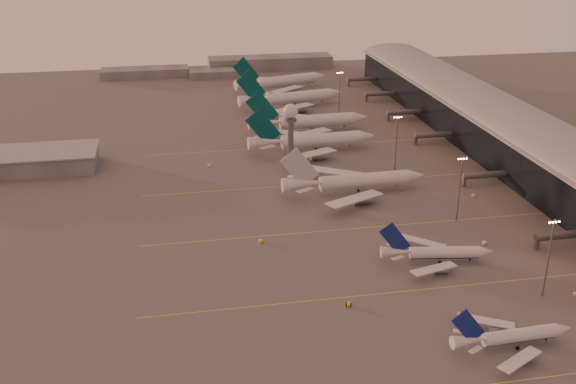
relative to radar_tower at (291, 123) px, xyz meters
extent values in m
plane|color=#4E4C4C|center=(-5.00, -120.00, -20.95)|extent=(700.00, 700.00, 0.00)
cube|color=#E1D14F|center=(25.00, -155.00, -20.94)|extent=(180.00, 0.25, 0.02)
cube|color=#E1D14F|center=(25.00, -110.00, -20.94)|extent=(180.00, 0.25, 0.02)
cube|color=#E1D14F|center=(25.00, -65.00, -20.94)|extent=(180.00, 0.25, 0.02)
cube|color=#E1D14F|center=(25.00, -20.00, -20.94)|extent=(180.00, 0.25, 0.02)
cube|color=#E1D14F|center=(25.00, 30.00, -20.94)|extent=(180.00, 0.25, 0.02)
cube|color=black|center=(103.00, -10.00, -11.95)|extent=(36.00, 360.00, 18.00)
cylinder|color=gray|center=(103.00, -10.00, -2.95)|extent=(10.08, 360.00, 10.08)
cube|color=gray|center=(103.00, -10.00, -2.75)|extent=(40.00, 362.00, 0.80)
cylinder|color=#54565B|center=(77.00, -92.00, -16.45)|extent=(22.00, 2.80, 2.80)
cube|color=#54565B|center=(67.00, -92.00, -18.75)|extent=(1.20, 1.20, 4.40)
cylinder|color=#54565B|center=(77.00, -34.00, -16.45)|extent=(22.00, 2.80, 2.80)
cube|color=#54565B|center=(67.00, -34.00, -18.75)|extent=(1.20, 1.20, 4.40)
cylinder|color=#54565B|center=(77.00, 22.00, -16.45)|extent=(22.00, 2.80, 2.80)
cube|color=#54565B|center=(67.00, 22.00, -18.75)|extent=(1.20, 1.20, 4.40)
cylinder|color=#54565B|center=(77.00, 64.00, -16.45)|extent=(22.00, 2.80, 2.80)
cube|color=#54565B|center=(67.00, 64.00, -18.75)|extent=(1.20, 1.20, 4.40)
cylinder|color=#54565B|center=(77.00, 106.00, -16.45)|extent=(22.00, 2.80, 2.80)
cube|color=#54565B|center=(67.00, 106.00, -18.75)|extent=(1.20, 1.20, 4.40)
cylinder|color=#54565B|center=(77.00, 146.00, -16.45)|extent=(22.00, 2.80, 2.80)
cube|color=#54565B|center=(67.00, 146.00, -18.75)|extent=(1.20, 1.20, 4.40)
cube|color=slate|center=(-125.00, 20.00, -16.95)|extent=(80.00, 25.00, 8.00)
cube|color=gray|center=(-125.00, 20.00, -12.75)|extent=(82.00, 27.00, 0.60)
cylinder|color=#54565B|center=(0.00, 0.00, -9.95)|extent=(2.60, 2.60, 22.00)
cylinder|color=#54565B|center=(0.00, 0.00, 1.55)|extent=(5.20, 5.20, 1.20)
sphere|color=silver|center=(0.00, 0.00, 5.45)|extent=(6.40, 6.40, 6.40)
cylinder|color=#54565B|center=(0.00, 0.00, 9.15)|extent=(0.16, 0.16, 2.00)
cylinder|color=#54565B|center=(53.00, -120.00, -8.45)|extent=(0.56, 0.56, 25.00)
cube|color=#54565B|center=(53.00, -120.00, 3.55)|extent=(3.60, 0.25, 0.25)
sphere|color=#FFEABF|center=(51.50, -120.00, 3.15)|extent=(0.56, 0.56, 0.56)
sphere|color=#FFEABF|center=(52.50, -120.00, 3.15)|extent=(0.56, 0.56, 0.56)
sphere|color=#FFEABF|center=(53.50, -120.00, 3.15)|extent=(0.56, 0.56, 0.56)
sphere|color=#FFEABF|center=(54.50, -120.00, 3.15)|extent=(0.56, 0.56, 0.56)
cylinder|color=#54565B|center=(50.00, -65.00, -8.45)|extent=(0.56, 0.56, 25.00)
cube|color=#54565B|center=(50.00, -65.00, 3.55)|extent=(3.60, 0.25, 0.25)
sphere|color=#FFEABF|center=(48.50, -65.00, 3.15)|extent=(0.56, 0.56, 0.56)
sphere|color=#FFEABF|center=(49.50, -65.00, 3.15)|extent=(0.56, 0.56, 0.56)
sphere|color=#FFEABF|center=(50.50, -65.00, 3.15)|extent=(0.56, 0.56, 0.56)
sphere|color=#FFEABF|center=(51.50, -65.00, 3.15)|extent=(0.56, 0.56, 0.56)
cylinder|color=#54565B|center=(45.00, -10.00, -8.45)|extent=(0.56, 0.56, 25.00)
cube|color=#54565B|center=(45.00, -10.00, 3.55)|extent=(3.60, 0.25, 0.25)
sphere|color=#FFEABF|center=(43.50, -10.00, 3.15)|extent=(0.56, 0.56, 0.56)
sphere|color=#FFEABF|center=(44.50, -10.00, 3.15)|extent=(0.56, 0.56, 0.56)
sphere|color=#FFEABF|center=(45.50, -10.00, 3.15)|extent=(0.56, 0.56, 0.56)
sphere|color=#FFEABF|center=(46.50, -10.00, 3.15)|extent=(0.56, 0.56, 0.56)
cylinder|color=#54565B|center=(43.00, 80.00, -8.45)|extent=(0.56, 0.56, 25.00)
cube|color=#54565B|center=(43.00, 80.00, 3.55)|extent=(3.60, 0.25, 0.25)
sphere|color=#FFEABF|center=(41.50, 80.00, 3.15)|extent=(0.56, 0.56, 0.56)
sphere|color=#FFEABF|center=(42.50, 80.00, 3.15)|extent=(0.56, 0.56, 0.56)
sphere|color=#FFEABF|center=(43.50, 80.00, 3.15)|extent=(0.56, 0.56, 0.56)
sphere|color=#FFEABF|center=(44.50, 80.00, 3.15)|extent=(0.56, 0.56, 0.56)
cube|color=slate|center=(-65.00, 200.00, -17.95)|extent=(60.00, 18.00, 6.00)
cube|color=slate|center=(25.00, 210.00, -16.45)|extent=(90.00, 20.00, 9.00)
cube|color=slate|center=(-15.00, 190.00, -18.45)|extent=(40.00, 15.00, 5.00)
cylinder|color=silver|center=(33.74, -141.82, -18.05)|extent=(21.00, 4.27, 3.56)
cylinder|color=navy|center=(33.74, -141.82, -18.85)|extent=(20.55, 3.26, 2.56)
cone|color=silver|center=(46.19, -141.40, -18.05)|extent=(4.16, 3.69, 3.56)
cone|color=silver|center=(18.92, -142.33, -17.60)|extent=(8.88, 3.85, 3.56)
cube|color=silver|center=(28.91, -150.74, -18.67)|extent=(14.84, 10.58, 1.12)
cylinder|color=gray|center=(31.38, -148.59, -20.29)|extent=(4.12, 2.45, 2.31)
cube|color=gray|center=(31.38, -148.59, -19.29)|extent=(0.29, 0.24, 1.42)
cube|color=silver|center=(28.31, -133.25, -18.67)|extent=(15.11, 9.78, 1.12)
cylinder|color=gray|center=(30.93, -135.23, -20.29)|extent=(4.12, 2.45, 2.31)
cube|color=gray|center=(30.93, -135.23, -19.29)|extent=(0.29, 0.24, 1.42)
cube|color=navy|center=(18.48, -142.34, -13.20)|extent=(9.77, 0.66, 10.60)
cube|color=silver|center=(19.09, -146.37, -17.51)|extent=(4.28, 3.23, 0.23)
cube|color=silver|center=(18.81, -138.29, -17.51)|extent=(4.31, 3.03, 0.23)
cylinder|color=black|center=(41.67, -141.55, -20.48)|extent=(0.47, 0.47, 0.94)
cylinder|color=black|center=(31.98, -139.82, -20.43)|extent=(1.04, 0.50, 1.03)
cylinder|color=black|center=(32.12, -143.94, -20.43)|extent=(1.04, 0.50, 1.03)
cylinder|color=silver|center=(32.47, -94.99, -17.82)|extent=(22.83, 7.30, 3.83)
cylinder|color=navy|center=(32.47, -94.99, -18.69)|extent=(22.22, 6.17, 2.76)
cone|color=silver|center=(45.74, -97.08, -17.82)|extent=(4.90, 4.47, 3.83)
cone|color=silver|center=(16.69, -92.49, -17.34)|extent=(9.92, 5.26, 3.83)
cube|color=silver|center=(25.53, -103.44, -18.49)|extent=(16.62, 8.87, 1.20)
cylinder|color=gray|center=(28.59, -101.66, -20.24)|extent=(4.69, 3.14, 2.49)
cube|color=gray|center=(28.59, -101.66, -19.16)|extent=(0.34, 0.30, 1.53)
cube|color=silver|center=(28.48, -84.81, -18.49)|extent=(15.28, 12.81, 1.20)
cylinder|color=gray|center=(30.84, -87.44, -20.24)|extent=(4.69, 3.14, 2.49)
cube|color=gray|center=(30.84, -87.44, -19.16)|extent=(0.34, 0.30, 1.53)
cube|color=navy|center=(16.22, -92.42, -12.60)|extent=(10.44, 1.99, 11.42)
cube|color=silver|center=(16.04, -96.80, -17.25)|extent=(4.64, 2.84, 0.25)
cube|color=silver|center=(17.40, -88.19, -17.25)|extent=(4.51, 3.84, 0.25)
cylinder|color=black|center=(40.92, -96.32, -20.44)|extent=(0.50, 0.50, 1.01)
cylinder|color=black|center=(31.02, -92.51, -20.39)|extent=(1.17, 0.67, 1.11)
cylinder|color=black|center=(30.33, -96.89, -20.39)|extent=(1.17, 0.67, 1.11)
cylinder|color=silver|center=(24.15, -32.29, -16.95)|extent=(37.06, 7.10, 5.76)
cylinder|color=silver|center=(24.15, -32.29, -18.25)|extent=(36.27, 5.46, 4.15)
cone|color=silver|center=(46.14, -31.49, -16.95)|extent=(7.34, 6.02, 5.76)
cone|color=silver|center=(-2.00, -33.24, -16.23)|extent=(15.66, 6.32, 5.76)
cube|color=silver|center=(15.72, -47.94, -17.96)|extent=(25.98, 18.57, 1.71)
cylinder|color=gray|center=(20.04, -44.15, -20.30)|extent=(7.27, 4.00, 3.75)
cube|color=gray|center=(20.04, -44.15, -18.97)|extent=(0.29, 0.24, 2.30)
cube|color=silver|center=(14.61, -17.29, -17.96)|extent=(26.49, 17.09, 1.71)
cylinder|color=gray|center=(19.19, -20.75, -20.30)|extent=(7.27, 4.00, 3.75)
cube|color=gray|center=(19.19, -20.75, -18.97)|extent=(0.29, 0.24, 2.30)
cube|color=#A8ABB0|center=(-2.77, -33.27, -9.43)|extent=(15.97, 0.90, 17.10)
cube|color=silver|center=(-2.05, -40.38, -16.09)|extent=(7.56, 5.72, 0.23)
cube|color=silver|center=(-2.57, -26.12, -16.09)|extent=(7.61, 5.34, 0.23)
cylinder|color=black|center=(38.16, -31.78, -20.48)|extent=(0.46, 0.46, 0.93)
cylinder|color=black|center=(21.11, -30.35, -20.44)|extent=(1.04, 0.50, 1.02)
cylinder|color=black|center=(21.25, -34.44, -20.44)|extent=(1.04, 0.50, 1.02)
cylinder|color=silver|center=(18.86, 21.54, -16.59)|extent=(38.50, 8.08, 6.17)
cylinder|color=silver|center=(18.86, 21.54, -17.98)|extent=(37.65, 6.31, 4.44)
cone|color=silver|center=(41.65, 22.68, -16.59)|extent=(7.70, 6.53, 6.17)
cone|color=silver|center=(-8.24, 20.18, -15.82)|extent=(16.33, 6.96, 6.17)
cube|color=silver|center=(10.26, 5.00, -17.67)|extent=(27.13, 19.77, 1.83)
cylinder|color=gray|center=(14.74, 9.04, -20.20)|extent=(7.59, 4.38, 4.01)
cube|color=gray|center=(14.74, 9.04, -18.75)|extent=(0.33, 0.28, 2.47)
cube|color=silver|center=(8.64, 37.13, -17.67)|extent=(27.87, 17.61, 1.83)
cylinder|color=gray|center=(13.51, 33.57, -20.20)|extent=(7.59, 4.38, 4.01)
cube|color=gray|center=(13.51, 33.57, -18.75)|extent=(0.33, 0.28, 2.47)
cube|color=#054040|center=(-9.04, 20.14, -8.45)|extent=(16.96, 1.22, 18.25)
cube|color=silver|center=(-8.14, 12.77, -15.66)|extent=(7.82, 6.00, 0.27)
cube|color=silver|center=(-8.88, 27.56, -15.66)|extent=(7.90, 5.46, 0.27)
cylinder|color=black|center=(33.37, 22.27, -20.42)|extent=(0.53, 0.53, 1.06)
cylinder|color=black|center=(15.66, 23.72, -20.36)|extent=(1.19, 0.59, 1.17)
cylinder|color=black|center=(15.90, 19.05, -20.36)|extent=(1.19, 0.59, 1.17)
cylinder|color=silver|center=(24.03, 52.69, -16.46)|extent=(39.63, 8.45, 6.35)
cylinder|color=silver|center=(24.03, 52.69, -17.89)|extent=(38.75, 6.64, 4.57)
cone|color=silver|center=(47.48, 53.95, -16.46)|extent=(7.95, 6.75, 6.35)
cone|color=silver|center=(-3.86, 51.19, -15.67)|extent=(16.82, 7.22, 6.35)
cube|color=silver|center=(15.24, 35.64, -17.57)|extent=(27.89, 20.42, 1.88)
cylinder|color=gray|center=(19.83, 39.81, -20.18)|extent=(7.83, 4.53, 4.13)
cube|color=gray|center=(19.83, 39.81, -18.68)|extent=(0.34, 0.29, 2.54)
cube|color=silver|center=(13.46, 68.70, -17.57)|extent=(28.70, 18.04, 1.88)
cylinder|color=gray|center=(18.47, 65.05, -20.18)|extent=(7.83, 4.53, 4.13)
cube|color=gray|center=(18.47, 65.05, -18.68)|extent=(0.34, 0.29, 2.54)
cube|color=#054040|center=(-4.68, 51.14, -8.09)|extent=(17.46, 1.32, 18.78)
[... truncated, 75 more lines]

